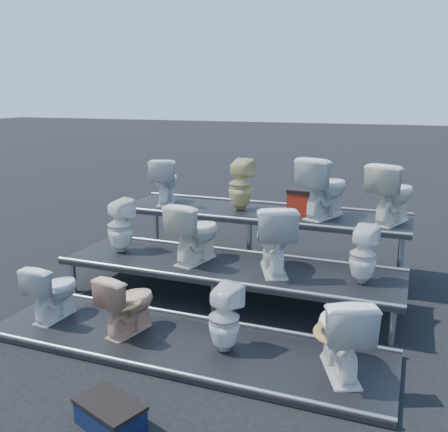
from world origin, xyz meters
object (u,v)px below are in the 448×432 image
(toilet_4, at_px, (120,226))
(toilet_11, at_px, (392,193))
(toilet_0, at_px, (53,290))
(red_crate, at_px, (305,203))
(toilet_7, at_px, (363,255))
(toilet_5, at_px, (195,232))
(toilet_6, at_px, (274,238))
(toilet_3, at_px, (341,332))
(toilet_1, at_px, (128,302))
(step_stool, at_px, (110,417))
(toilet_8, at_px, (165,181))
(toilet_9, at_px, (240,185))
(toilet_10, at_px, (324,187))
(toilet_2, at_px, (224,318))

(toilet_4, distance_m, toilet_11, 3.62)
(toilet_0, xyz_separation_m, red_crate, (2.25, 2.69, 0.63))
(toilet_7, bearing_deg, toilet_5, 11.55)
(toilet_6, distance_m, red_crate, 1.39)
(toilet_3, relative_size, toilet_6, 0.94)
(toilet_1, distance_m, step_stool, 1.53)
(toilet_6, bearing_deg, toilet_5, -22.71)
(toilet_7, distance_m, toilet_8, 3.43)
(toilet_0, xyz_separation_m, toilet_9, (1.30, 2.60, 0.85))
(toilet_1, height_order, toilet_8, toilet_8)
(toilet_1, height_order, step_stool, toilet_1)
(toilet_4, xyz_separation_m, step_stool, (1.57, -2.65, -0.73))
(toilet_4, bearing_deg, toilet_10, -131.18)
(toilet_0, height_order, toilet_7, toilet_7)
(toilet_10, distance_m, step_stool, 4.22)
(toilet_0, relative_size, toilet_9, 0.87)
(toilet_10, bearing_deg, toilet_7, 139.13)
(toilet_2, bearing_deg, toilet_1, 13.76)
(toilet_1, relative_size, toilet_2, 0.98)
(step_stool, bearing_deg, toilet_9, 114.07)
(toilet_4, height_order, toilet_5, toilet_5)
(toilet_8, xyz_separation_m, toilet_10, (2.46, 0.00, 0.07))
(toilet_3, xyz_separation_m, toilet_4, (-3.11, 1.30, 0.37))
(toilet_5, bearing_deg, toilet_7, -167.49)
(toilet_2, bearing_deg, toilet_9, -60.07)
(toilet_7, height_order, toilet_9, toilet_9)
(toilet_3, relative_size, red_crate, 1.82)
(toilet_7, bearing_deg, toilet_3, 100.17)
(toilet_6, xyz_separation_m, toilet_9, (-0.88, 1.30, 0.36))
(toilet_6, height_order, red_crate, toilet_6)
(toilet_5, xyz_separation_m, toilet_8, (-1.10, 1.30, 0.37))
(toilet_4, xyz_separation_m, toilet_9, (1.24, 1.30, 0.42))
(toilet_8, distance_m, red_crate, 2.19)
(toilet_1, relative_size, toilet_4, 0.92)
(toilet_6, xyz_separation_m, toilet_11, (1.23, 1.30, 0.39))
(toilet_10, xyz_separation_m, red_crate, (-0.27, 0.09, -0.27))
(toilet_1, xyz_separation_m, step_stool, (0.66, -1.35, -0.30))
(toilet_0, bearing_deg, step_stool, 142.89)
(toilet_5, bearing_deg, toilet_0, 60.74)
(toilet_5, xyz_separation_m, toilet_11, (2.25, 1.30, 0.42))
(toilet_6, relative_size, toilet_11, 1.03)
(toilet_10, relative_size, red_crate, 1.95)
(toilet_4, bearing_deg, toilet_0, 108.27)
(toilet_3, height_order, step_stool, toilet_3)
(toilet_7, relative_size, red_crate, 1.52)
(toilet_10, bearing_deg, toilet_2, 101.16)
(toilet_8, distance_m, toilet_9, 1.24)
(toilet_5, distance_m, toilet_8, 1.74)
(red_crate, xyz_separation_m, step_stool, (-0.62, -4.03, -0.92))
(toilet_2, bearing_deg, toilet_4, -19.34)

